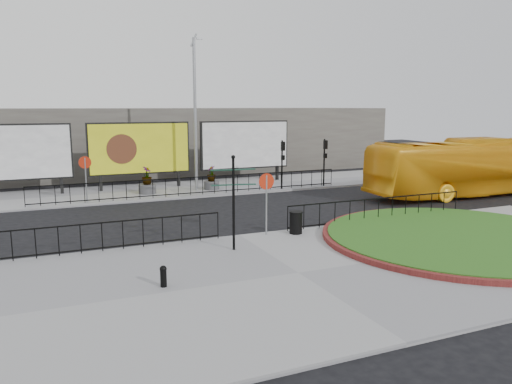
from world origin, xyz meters
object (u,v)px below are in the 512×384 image
lamp_post (195,112)px  planter_c (212,181)px  bollard (163,275)px  bus (464,168)px  planter_a (147,184)px  litter_bin (296,222)px  billboard_mid (140,149)px  fingerpost_sign (233,193)px

lamp_post → planter_c: bearing=-0.0°
bollard → planter_c: bearing=67.2°
lamp_post → bus: 16.03m
bollard → planter_c: planter_c is taller
bus → planter_a: bearing=68.9°
litter_bin → bus: 13.90m
billboard_mid → planter_c: (3.96, -1.97, -1.95)m
billboard_mid → bus: bearing=-29.2°
bollard → bus: 21.10m
lamp_post → bollard: (-5.60, -15.55, -4.36)m
lamp_post → bus: (13.84, -7.44, -3.16)m
bus → bollard: bearing=115.3°
billboard_mid → litter_bin: bearing=-75.0°
bus → planter_c: 14.92m
bollard → planter_a: planter_a is taller
bollard → litter_bin: size_ratio=0.69×
bollard → planter_c: size_ratio=0.43×
fingerpost_sign → bollard: bearing=-125.8°
bus → billboard_mid: bearing=63.5°
fingerpost_sign → planter_c: (3.40, 12.87, -1.52)m
bus → planter_c: (-12.89, 7.44, -1.02)m
litter_bin → planter_c: planter_c is taller
litter_bin → planter_c: (0.29, 11.70, 0.08)m
fingerpost_sign → bus: bearing=32.2°
litter_bin → bus: bus is taller
fingerpost_sign → planter_c: fingerpost_sign is taller
litter_bin → planter_a: size_ratio=0.57×
billboard_mid → fingerpost_sign: billboard_mid is taller
bollard → litter_bin: (6.26, 3.85, 0.12)m
fingerpost_sign → lamp_post: bearing=93.0°
lamp_post → litter_bin: size_ratio=10.21×
lamp_post → bus: bearing=-28.3°
litter_bin → bus: size_ratio=0.08×
fingerpost_sign → bollard: (-3.15, -2.69, -1.71)m
lamp_post → bus: lamp_post is taller
lamp_post → billboard_mid: bearing=146.7°
litter_bin → planter_a: (-3.67, 11.70, 0.13)m
bus → planter_a: size_ratio=7.55×
fingerpost_sign → planter_c: bearing=89.0°
fingerpost_sign → bus: size_ratio=0.28×
planter_a → planter_c: planter_a is taller
billboard_mid → planter_a: size_ratio=3.91×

